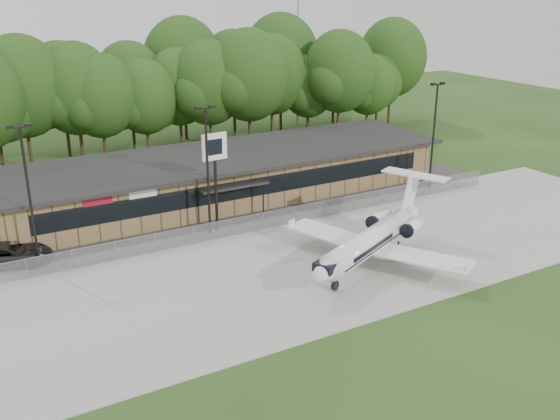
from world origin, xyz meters
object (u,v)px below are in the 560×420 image
business_jet (374,239)px  pole_sign (215,157)px  suv (7,255)px  terminal (227,175)px

business_jet → pole_sign: (-7.00, 11.33, 4.22)m
suv → pole_sign: size_ratio=0.75×
terminal → business_jet: 18.68m
terminal → suv: terminal is taller
terminal → suv: size_ratio=6.83×
pole_sign → terminal: bearing=53.7°
suv → pole_sign: pole_sign is taller
suv → pole_sign: (15.59, -1.17, 5.28)m
terminal → suv: bearing=-163.2°
terminal → pole_sign: size_ratio=5.13×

